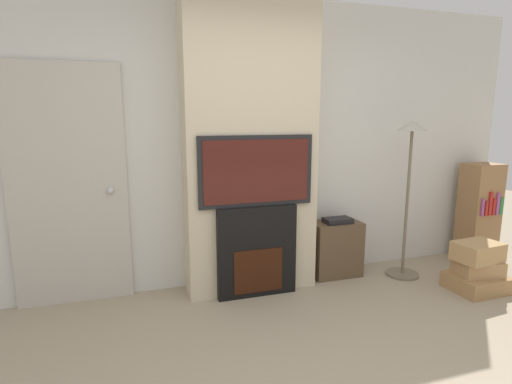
% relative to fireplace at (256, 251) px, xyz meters
% --- Properties ---
extents(wall_back, '(6.00, 0.06, 2.70)m').
position_rel_fireplace_xyz_m(wall_back, '(0.00, 0.40, 0.94)').
color(wall_back, silver).
rests_on(wall_back, ground_plane).
extents(chimney_breast, '(1.20, 0.37, 2.70)m').
position_rel_fireplace_xyz_m(chimney_breast, '(0.00, 0.19, 0.94)').
color(chimney_breast, beige).
rests_on(chimney_breast, ground_plane).
extents(fireplace, '(0.73, 0.15, 0.83)m').
position_rel_fireplace_xyz_m(fireplace, '(0.00, 0.00, 0.00)').
color(fireplace, black).
rests_on(fireplace, ground_plane).
extents(television, '(1.03, 0.07, 0.62)m').
position_rel_fireplace_xyz_m(television, '(0.00, -0.00, 0.73)').
color(television, black).
rests_on(television, fireplace).
extents(floor_lamp, '(0.33, 0.33, 1.58)m').
position_rel_fireplace_xyz_m(floor_lamp, '(1.58, -0.03, 0.70)').
color(floor_lamp, '#726651').
rests_on(floor_lamp, ground_plane).
extents(box_stack, '(0.50, 0.42, 0.47)m').
position_rel_fireplace_xyz_m(box_stack, '(2.00, -0.54, -0.21)').
color(box_stack, '#A37A4C').
rests_on(box_stack, ground_plane).
extents(media_stand, '(0.50, 0.31, 0.61)m').
position_rel_fireplace_xyz_m(media_stand, '(0.91, 0.19, -0.13)').
color(media_stand, brown).
rests_on(media_stand, ground_plane).
extents(bookshelf, '(0.37, 0.32, 1.10)m').
position_rel_fireplace_xyz_m(bookshelf, '(2.67, 0.12, 0.14)').
color(bookshelf, '#997047').
rests_on(bookshelf, ground_plane).
extents(entry_door, '(0.95, 0.09, 2.05)m').
position_rel_fireplace_xyz_m(entry_door, '(-1.55, 0.34, 0.61)').
color(entry_door, '#BCB7AD').
rests_on(entry_door, ground_plane).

